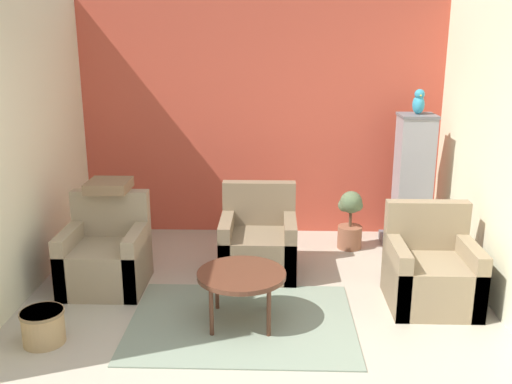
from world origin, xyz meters
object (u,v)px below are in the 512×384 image
(armchair_left, at_px, (106,257))
(potted_plant, at_px, (350,219))
(coffee_table, at_px, (241,277))
(armchair_middle, at_px, (258,245))
(birdcage, at_px, (412,187))
(wicker_basket, at_px, (43,326))
(parrot, at_px, (419,102))
(armchair_right, at_px, (431,273))

(armchair_left, distance_m, potted_plant, 2.70)
(coffee_table, bearing_deg, armchair_middle, 84.07)
(coffee_table, distance_m, armchair_middle, 1.08)
(birdcage, height_order, wicker_basket, birdcage)
(coffee_table, distance_m, birdcage, 2.60)
(birdcage, bearing_deg, parrot, 90.00)
(coffee_table, height_order, parrot, parrot)
(coffee_table, distance_m, potted_plant, 2.11)
(armchair_left, height_order, wicker_basket, armchair_left)
(coffee_table, xyz_separation_m, birdcage, (1.81, 1.84, 0.28))
(coffee_table, height_order, armchair_middle, armchair_middle)
(birdcage, relative_size, potted_plant, 2.28)
(armchair_right, relative_size, birdcage, 0.58)
(armchair_right, bearing_deg, potted_plant, 111.76)
(armchair_middle, distance_m, birdcage, 1.91)
(armchair_left, xyz_separation_m, wicker_basket, (-0.21, -1.06, -0.15))
(armchair_left, height_order, potted_plant, armchair_left)
(armchair_right, bearing_deg, wicker_basket, -166.25)
(armchair_left, bearing_deg, armchair_right, -5.16)
(coffee_table, height_order, potted_plant, potted_plant)
(armchair_left, bearing_deg, coffee_table, -27.14)
(parrot, bearing_deg, armchair_left, -159.85)
(armchair_right, distance_m, wicker_basket, 3.32)
(potted_plant, relative_size, wicker_basket, 1.95)
(birdcage, relative_size, parrot, 5.55)
(armchair_right, distance_m, potted_plant, 1.47)
(coffee_table, bearing_deg, armchair_left, 152.86)
(armchair_left, height_order, birdcage, birdcage)
(coffee_table, xyz_separation_m, armchair_right, (1.68, 0.41, -0.12))
(armchair_right, xyz_separation_m, armchair_middle, (-1.56, 0.65, 0.00))
(armchair_middle, xyz_separation_m, wicker_basket, (-1.66, -1.44, -0.15))
(parrot, xyz_separation_m, potted_plant, (-0.68, -0.06, -1.31))
(potted_plant, bearing_deg, armchair_middle, -144.84)
(armchair_left, distance_m, armchair_middle, 1.50)
(coffee_table, relative_size, armchair_middle, 0.83)
(armchair_right, xyz_separation_m, birdcage, (0.13, 1.43, 0.41))
(armchair_left, xyz_separation_m, armchair_right, (3.02, -0.27, 0.00))
(potted_plant, bearing_deg, coffee_table, -122.32)
(armchair_left, relative_size, potted_plant, 1.33)
(wicker_basket, bearing_deg, coffee_table, 13.59)
(coffee_table, bearing_deg, wicker_basket, -166.41)
(armchair_left, bearing_deg, parrot, 20.15)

